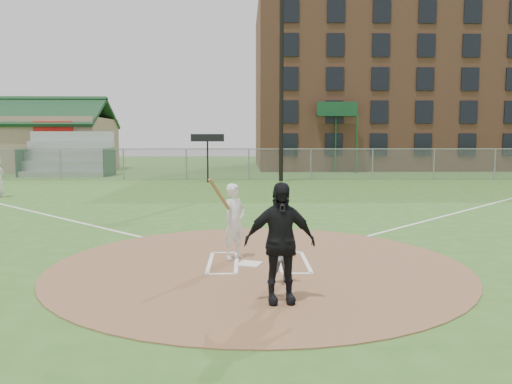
{
  "coord_description": "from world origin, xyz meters",
  "views": [
    {
      "loc": [
        -0.28,
        -10.01,
        2.55
      ],
      "look_at": [
        0.0,
        2.0,
        1.3
      ],
      "focal_mm": 35.0,
      "sensor_mm": 36.0,
      "label": 1
    }
  ],
  "objects_px": {
    "home_plate": "(250,264)",
    "umpire": "(280,243)",
    "catcher": "(283,256)",
    "batter_at_plate": "(234,221)"
  },
  "relations": [
    {
      "from": "home_plate",
      "to": "umpire",
      "type": "relative_size",
      "value": 0.23
    },
    {
      "from": "catcher",
      "to": "umpire",
      "type": "relative_size",
      "value": 0.52
    },
    {
      "from": "home_plate",
      "to": "catcher",
      "type": "xyz_separation_m",
      "value": [
        0.57,
        -1.38,
        0.48
      ]
    },
    {
      "from": "home_plate",
      "to": "umpire",
      "type": "height_order",
      "value": "umpire"
    },
    {
      "from": "home_plate",
      "to": "umpire",
      "type": "bearing_deg",
      "value": -79.46
    },
    {
      "from": "home_plate",
      "to": "batter_at_plate",
      "type": "relative_size",
      "value": 0.25
    },
    {
      "from": "home_plate",
      "to": "catcher",
      "type": "height_order",
      "value": "catcher"
    },
    {
      "from": "catcher",
      "to": "home_plate",
      "type": "bearing_deg",
      "value": 115.5
    },
    {
      "from": "home_plate",
      "to": "catcher",
      "type": "bearing_deg",
      "value": -67.55
    },
    {
      "from": "umpire",
      "to": "batter_at_plate",
      "type": "bearing_deg",
      "value": 100.08
    }
  ]
}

